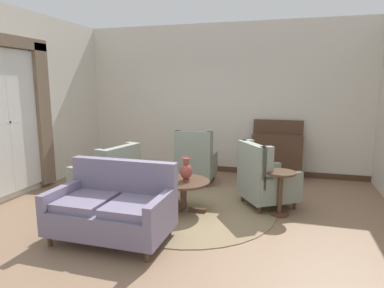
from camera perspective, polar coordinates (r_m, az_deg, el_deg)
The scene contains 14 objects.
ground at distance 5.22m, azimuth -1.25°, elevation -12.28°, with size 8.96×8.96×0.00m, color #896B51.
wall_back at distance 7.63m, azimuth 5.15°, elevation 7.58°, with size 6.56×0.08×3.31m, color silver.
wall_left at distance 7.18m, azimuth -24.45°, elevation 6.56°, with size 0.08×4.03×3.31m, color silver.
baseboard_back at distance 7.81m, azimuth 4.89°, elevation -4.23°, with size 6.40×0.03×0.12m, color #4C3323.
area_rug at distance 5.48m, azimuth -0.30°, elevation -11.08°, with size 2.69×2.69×0.01m, color #847051.
window_with_curtains at distance 6.49m, azimuth -28.60°, elevation 4.67°, with size 0.12×1.89×2.74m.
coffee_table at distance 5.28m, azimuth -1.48°, elevation -7.28°, with size 0.83×0.83×0.51m.
porcelain_vase at distance 5.22m, azimuth -1.01°, elevation -4.55°, with size 0.20×0.20×0.37m.
settee at distance 4.51m, azimuth -13.32°, elevation -10.64°, with size 1.53×0.91×0.99m.
armchair_near_sideboard at distance 6.77m, azimuth 0.62°, elevation -2.94°, with size 0.74×0.80×1.10m.
armchair_beside_settee at distance 5.82m, azimuth -14.04°, elevation -5.80°, with size 1.08×1.01×1.01m.
armchair_far_left at distance 5.62m, azimuth 12.11°, elevation -5.97°, with size 1.07×1.06×1.07m.
side_table at distance 5.32m, azimuth 14.82°, elevation -7.47°, with size 0.45×0.45×0.69m.
sideboard at distance 7.34m, azimuth 14.23°, elevation -1.57°, with size 1.04×0.35×1.24m.
Camera 1 is at (1.43, -4.61, 1.99)m, focal length 31.31 mm.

